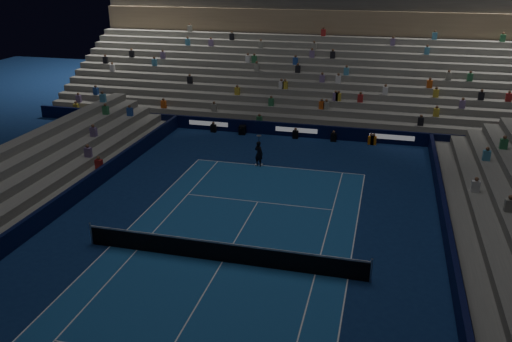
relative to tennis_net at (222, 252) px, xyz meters
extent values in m
plane|color=#0D2250|center=(0.00, 0.00, -0.50)|extent=(90.00, 90.00, 0.00)
cube|color=#194E8C|center=(0.00, 0.00, -0.50)|extent=(10.97, 23.77, 0.01)
cube|color=black|center=(0.00, 18.50, 0.00)|extent=(44.00, 0.25, 1.00)
cube|color=black|center=(9.70, 0.00, 0.00)|extent=(0.25, 37.00, 1.00)
cube|color=black|center=(-9.70, 0.00, 0.00)|extent=(0.25, 37.00, 1.00)
cube|color=slate|center=(0.00, 19.50, -0.25)|extent=(44.00, 1.00, 0.50)
cube|color=slate|center=(0.00, 20.50, 0.00)|extent=(44.00, 1.00, 1.00)
cube|color=slate|center=(0.00, 21.50, 0.25)|extent=(44.00, 1.00, 1.50)
cube|color=slate|center=(0.00, 22.50, 0.50)|extent=(44.00, 1.00, 2.00)
cube|color=slate|center=(0.00, 23.50, 0.75)|extent=(44.00, 1.00, 2.50)
cube|color=slate|center=(0.00, 24.50, 1.00)|extent=(44.00, 1.00, 3.00)
cube|color=slate|center=(0.00, 25.50, 1.25)|extent=(44.00, 1.00, 3.50)
cube|color=slate|center=(0.00, 26.50, 1.50)|extent=(44.00, 1.00, 4.00)
cube|color=slate|center=(0.00, 27.50, 1.75)|extent=(44.00, 1.00, 4.50)
cube|color=slate|center=(0.00, 28.50, 2.00)|extent=(44.00, 1.00, 5.00)
cube|color=slate|center=(0.00, 29.50, 2.25)|extent=(44.00, 1.00, 5.50)
cube|color=slate|center=(0.00, 30.50, 2.50)|extent=(44.00, 1.00, 6.00)
cube|color=#8F7758|center=(0.00, 31.60, 6.60)|extent=(44.00, 0.60, 2.20)
cube|color=slate|center=(10.50, 0.00, -0.25)|extent=(1.00, 37.00, 0.50)
cube|color=slate|center=(11.50, 0.00, 0.00)|extent=(1.00, 37.00, 1.00)
cube|color=slate|center=(-10.50, 0.00, -0.25)|extent=(1.00, 37.00, 0.50)
cylinder|color=#B2B2B7|center=(-6.40, 0.00, 0.05)|extent=(0.10, 0.10, 1.10)
cylinder|color=#B2B2B7|center=(6.40, 0.00, 0.05)|extent=(0.10, 0.10, 1.10)
cube|color=black|center=(0.00, 0.00, -0.05)|extent=(12.80, 0.03, 0.90)
cube|color=white|center=(0.00, 0.00, 0.44)|extent=(12.80, 0.04, 0.08)
imported|color=black|center=(-1.29, 11.82, 0.33)|extent=(0.72, 0.62, 1.67)
cube|color=black|center=(-4.15, 18.07, -0.17)|extent=(0.54, 0.64, 0.66)
cylinder|color=black|center=(-4.15, 17.59, 0.02)|extent=(0.19, 0.36, 0.16)
camera|label=1|loc=(6.34, -18.95, 11.77)|focal=36.69mm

